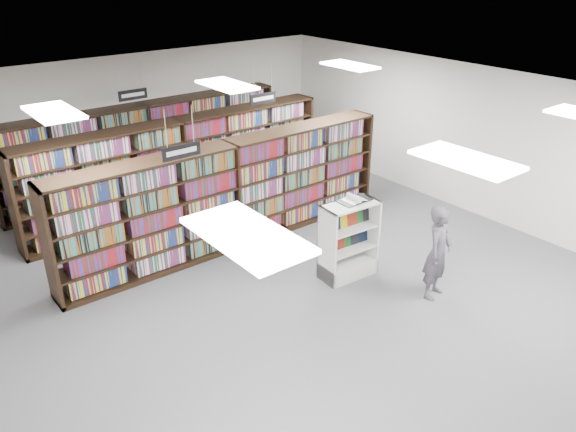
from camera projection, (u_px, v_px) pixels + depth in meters
floor at (297, 285)px, 9.82m from camera, size 12.00×12.00×0.00m
ceiling at (298, 105)px, 8.45m from camera, size 10.00×12.00×0.10m
wall_back at (139, 122)px, 13.39m from camera, size 10.00×0.10×3.20m
wall_right at (480, 143)px, 11.93m from camera, size 0.10×12.00×3.20m
bookshelf_row_near at (232, 195)px, 10.79m from camera, size 7.00×0.60×2.10m
bookshelf_row_mid at (182, 166)px, 12.21m from camera, size 7.00×0.60×2.10m
bookshelf_row_far at (147, 147)px, 13.42m from camera, size 7.00×0.60×2.10m
aisle_sign_left at (181, 150)px, 8.61m from camera, size 0.65×0.02×0.80m
aisle_sign_right at (263, 97)px, 11.70m from camera, size 0.65×0.02×0.80m
aisle_sign_center at (133, 94)px, 12.01m from camera, size 0.65×0.02×0.80m
troffer_front_left at (247, 235)px, 4.66m from camera, size 0.60×1.20×0.04m
troffer_front_center at (466, 160)px, 6.34m from camera, size 0.60×1.20×0.04m
troffer_back_left at (53, 112)px, 8.21m from camera, size 0.60×1.20×0.04m
troffer_back_center at (227, 85)px, 9.89m from camera, size 0.60×1.20×0.04m
troffer_back_right at (350, 65)px, 11.56m from camera, size 0.60×1.20×0.04m
endcap_display at (347, 251)px, 9.95m from camera, size 1.04×0.58×1.41m
open_book at (354, 199)px, 9.64m from camera, size 0.60×0.35×0.13m
shopper at (438, 252)px, 9.20m from camera, size 0.68×0.54×1.64m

